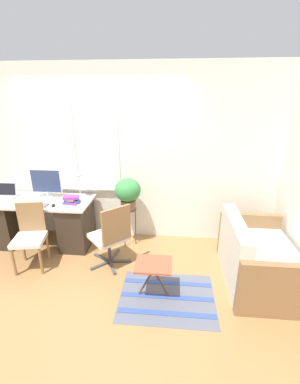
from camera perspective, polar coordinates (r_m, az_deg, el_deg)
ground_plane at (r=3.97m, az=-12.18°, el=-14.12°), size 14.00×14.00×0.00m
wall_back_with_window at (r=4.12m, az=-10.70°, el=7.89°), size 9.00×0.12×2.70m
desk at (r=4.40m, az=-22.93°, el=-5.94°), size 1.62×0.69×0.74m
laptop at (r=4.57m, az=-29.54°, el=-0.60°), size 0.30×0.25×0.22m
monitor at (r=4.25m, az=-22.08°, el=1.95°), size 0.47×0.15×0.45m
keyboard at (r=4.07m, az=-24.11°, el=-2.65°), size 0.36×0.14×0.02m
mouse at (r=3.94m, az=-20.71°, el=-2.79°), size 0.05×0.08×0.04m
desk_lamp at (r=4.05m, az=-15.57°, el=3.11°), size 0.13×0.13×0.42m
book_stack at (r=3.96m, az=-17.11°, el=-1.68°), size 0.24×0.20×0.11m
desk_chair_wooden at (r=3.88m, az=-25.12°, el=-8.52°), size 0.46×0.47×0.88m
office_chair_swivel at (r=3.54m, az=-8.61°, el=-9.51°), size 0.63×0.63×0.93m
couch_loveseat at (r=3.60m, az=22.70°, el=-13.85°), size 0.84×1.26×0.83m
plant_stand at (r=3.98m, az=-4.81°, el=-4.65°), size 0.25×0.25×0.62m
potted_plant at (r=3.85m, az=-4.96°, el=0.08°), size 0.39×0.39×0.47m
floor_rug_striped at (r=3.28m, az=3.79°, el=-22.25°), size 1.11×0.86×0.01m
folding_stool at (r=3.04m, az=0.81°, el=-16.24°), size 0.41×0.35×0.45m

